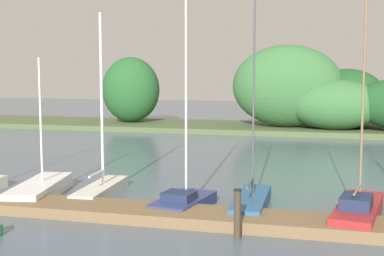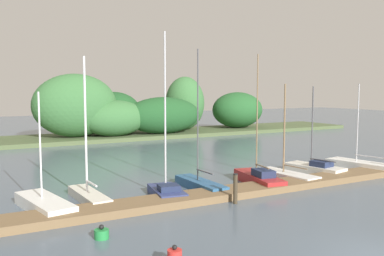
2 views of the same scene
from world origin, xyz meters
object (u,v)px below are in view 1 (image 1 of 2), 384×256
object	(u,v)px
sailboat_3	(185,199)
sailboat_4	(252,200)
sailboat_2	(102,186)
sailboat_5	(358,209)
sailboat_1	(42,188)
mooring_piling_1	(237,214)

from	to	relation	value
sailboat_3	sailboat_4	size ratio (longest dim) A/B	1.09
sailboat_2	sailboat_5	xyz separation A→B (m)	(9.18, -1.20, 0.02)
sailboat_2	sailboat_1	bearing A→B (deg)	104.41
sailboat_4	sailboat_5	bearing A→B (deg)	-101.86
sailboat_3	sailboat_5	xyz separation A→B (m)	(5.62, -0.01, 0.01)
mooring_piling_1	sailboat_3	bearing A→B (deg)	130.32
mooring_piling_1	sailboat_2	bearing A→B (deg)	146.49
sailboat_2	sailboat_4	world-z (taller)	sailboat_4
sailboat_1	sailboat_4	distance (m)	7.92
sailboat_3	mooring_piling_1	world-z (taller)	sailboat_3
sailboat_1	mooring_piling_1	size ratio (longest dim) A/B	3.68
sailboat_3	mooring_piling_1	xyz separation A→B (m)	(2.26, -2.67, 0.34)
sailboat_1	sailboat_2	bearing A→B (deg)	-82.94
sailboat_3	sailboat_4	xyz separation A→B (m)	(2.20, 0.64, -0.06)
sailboat_3	mooring_piling_1	size ratio (longest dim) A/B	5.72
sailboat_1	mooring_piling_1	xyz separation A→B (m)	(7.98, -3.16, 0.41)
mooring_piling_1	sailboat_1	bearing A→B (deg)	158.37
sailboat_1	mooring_piling_1	world-z (taller)	sailboat_1
sailboat_2	mooring_piling_1	distance (m)	7.00
sailboat_5	mooring_piling_1	xyz separation A→B (m)	(-3.36, -2.66, 0.33)
mooring_piling_1	sailboat_4	bearing A→B (deg)	91.06
sailboat_3	sailboat_4	world-z (taller)	sailboat_3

